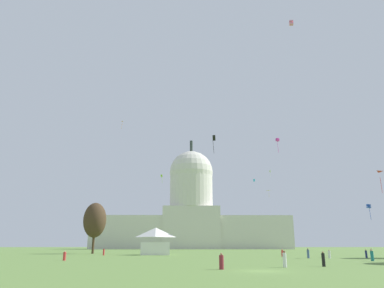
% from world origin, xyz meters
% --- Properties ---
extents(ground_plane, '(800.00, 800.00, 0.00)m').
position_xyz_m(ground_plane, '(0.00, 0.00, 0.00)').
color(ground_plane, olive).
extents(capitol_building, '(117.08, 26.87, 66.54)m').
position_xyz_m(capitol_building, '(-4.49, 191.37, 20.23)').
color(capitol_building, beige).
rests_on(capitol_building, ground_plane).
extents(event_tent, '(7.58, 7.50, 6.43)m').
position_xyz_m(event_tent, '(-14.61, 57.52, 3.23)').
color(event_tent, white).
rests_on(event_tent, ground_plane).
extents(tree_west_mid, '(8.95, 9.04, 13.80)m').
position_xyz_m(tree_west_mid, '(-32.73, 69.75, 8.99)').
color(tree_west_mid, '#42301E').
rests_on(tree_west_mid, ground_plane).
extents(person_white_front_left, '(0.45, 0.45, 1.75)m').
position_xyz_m(person_white_front_left, '(3.57, 5.83, 0.81)').
color(person_white_front_left, silver).
rests_on(person_white_front_left, ground_plane).
extents(person_red_lawn_far_left, '(0.56, 0.56, 1.46)m').
position_xyz_m(person_red_lawn_far_left, '(-25.86, 24.27, 0.65)').
color(person_red_lawn_far_left, red).
rests_on(person_red_lawn_far_left, ground_plane).
extents(person_teal_aisle_center, '(0.63, 0.63, 1.64)m').
position_xyz_m(person_teal_aisle_center, '(20.81, 21.85, 0.74)').
color(person_teal_aisle_center, '#1E757A').
rests_on(person_teal_aisle_center, ground_plane).
extents(person_red_edge_east, '(0.44, 0.44, 1.58)m').
position_xyz_m(person_red_edge_east, '(-26.19, 53.58, 0.72)').
color(person_red_edge_east, red).
rests_on(person_red_edge_east, ground_plane).
extents(person_black_front_right, '(0.41, 0.41, 1.63)m').
position_xyz_m(person_black_front_right, '(8.27, 7.29, 0.75)').
color(person_black_front_right, black).
rests_on(person_black_front_right, ground_plane).
extents(person_white_deep_crowd, '(0.58, 0.58, 1.52)m').
position_xyz_m(person_white_deep_crowd, '(18.81, 33.73, 0.68)').
color(person_white_deep_crowd, silver).
rests_on(person_white_deep_crowd, ground_plane).
extents(person_maroon_front_center, '(0.55, 0.55, 1.56)m').
position_xyz_m(person_maroon_front_center, '(-3.53, 2.47, 0.70)').
color(person_maroon_front_center, maroon).
rests_on(person_maroon_front_center, ground_plane).
extents(person_red_back_left, '(0.52, 0.52, 1.53)m').
position_xyz_m(person_red_back_left, '(12.59, 43.02, 0.70)').
color(person_red_back_left, red).
rests_on(person_red_back_left, ground_plane).
extents(person_denim_mid_left, '(0.47, 0.47, 1.72)m').
position_xyz_m(person_denim_mid_left, '(15.05, 33.98, 0.79)').
color(person_denim_mid_left, '#3D5684').
rests_on(person_denim_mid_left, ground_plane).
extents(person_navy_mid_center, '(0.51, 0.51, 1.54)m').
position_xyz_m(person_navy_mid_center, '(25.76, 34.25, 0.70)').
color(person_navy_mid_center, navy).
rests_on(person_navy_mid_center, ground_plane).
extents(person_olive_near_tent, '(0.52, 0.52, 1.68)m').
position_xyz_m(person_olive_near_tent, '(27.61, 36.00, 0.77)').
color(person_olive_near_tent, olive).
rests_on(person_olive_near_tent, ground_plane).
extents(kite_turquoise_low, '(1.11, 1.54, 0.35)m').
position_xyz_m(kite_turquoise_low, '(-30.98, 167.20, 17.32)').
color(kite_turquoise_low, teal).
extents(kite_cyan_mid, '(0.76, 0.71, 1.37)m').
position_xyz_m(kite_cyan_mid, '(26.50, 146.76, 33.53)').
color(kite_cyan_mid, '#33BCDB').
extents(kite_blue_low, '(0.79, 0.75, 3.16)m').
position_xyz_m(kite_blue_low, '(30.00, 39.75, 9.87)').
color(kite_blue_low, blue).
extents(kite_pink_high, '(1.00, 0.99, 0.99)m').
position_xyz_m(kite_pink_high, '(15.97, 35.85, 49.75)').
color(kite_pink_high, pink).
extents(kite_white_high, '(0.80, 0.85, 3.17)m').
position_xyz_m(kite_white_high, '(31.49, 132.68, 35.43)').
color(kite_white_high, white).
extents(kite_red_low, '(1.07, 1.56, 4.18)m').
position_xyz_m(kite_red_low, '(30.33, 35.33, 15.77)').
color(kite_red_low, red).
extents(kite_gold_mid, '(1.81, 1.20, 2.65)m').
position_xyz_m(kite_gold_mid, '(27.57, 120.74, 24.34)').
color(kite_gold_mid, gold).
extents(kite_lime_mid, '(0.66, 0.22, 2.72)m').
position_xyz_m(kite_lime_mid, '(-15.00, 79.25, 22.97)').
color(kite_lime_mid, '#8CD133').
extents(kite_orange_high, '(1.18, 1.09, 3.50)m').
position_xyz_m(kite_orange_high, '(-37.42, 129.27, 57.59)').
color(kite_orange_high, orange).
extents(kite_magenta_mid, '(1.02, 1.00, 4.26)m').
position_xyz_m(kite_magenta_mid, '(18.19, 63.08, 30.55)').
color(kite_magenta_mid, '#D1339E').
extents(kite_black_mid, '(0.65, 0.51, 3.87)m').
position_xyz_m(kite_black_mid, '(-1.46, 37.74, 23.22)').
color(kite_black_mid, black).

